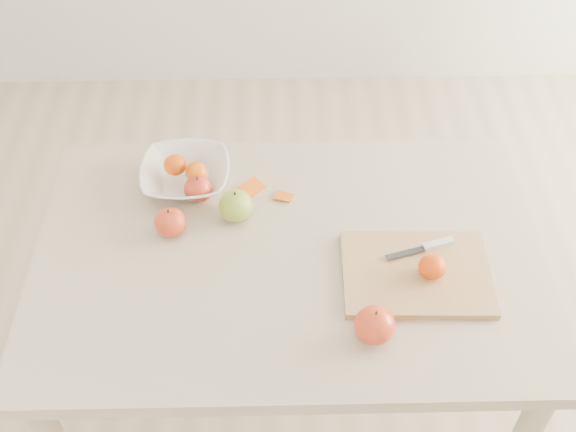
{
  "coord_description": "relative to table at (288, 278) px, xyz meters",
  "views": [
    {
      "loc": [
        -0.03,
        -1.11,
        2.03
      ],
      "look_at": [
        0.0,
        0.05,
        0.82
      ],
      "focal_mm": 45.0,
      "sensor_mm": 36.0,
      "label": 1
    }
  ],
  "objects": [
    {
      "name": "orange_peel_b",
      "position": [
        -0.01,
        0.18,
        0.1
      ],
      "size": [
        0.05,
        0.05,
        0.01
      ],
      "primitive_type": "cube",
      "rotation": [
        -0.14,
        0.0,
        -0.35
      ],
      "color": "#D8550F",
      "rests_on": "table"
    },
    {
      "name": "apple_green",
      "position": [
        -0.13,
        0.12,
        0.14
      ],
      "size": [
        0.08,
        0.08,
        0.08
      ],
      "primitive_type": "ellipsoid",
      "color": "#5C8620",
      "rests_on": "table"
    },
    {
      "name": "paring_knife",
      "position": [
        0.34,
        -0.01,
        0.12
      ],
      "size": [
        0.17,
        0.07,
        0.01
      ],
      "color": "silver",
      "rests_on": "cutting_board"
    },
    {
      "name": "cutting_board",
      "position": [
        0.29,
        -0.08,
        0.11
      ],
      "size": [
        0.34,
        0.25,
        0.02
      ],
      "primitive_type": "cube",
      "rotation": [
        0.0,
        0.0,
        -0.03
      ],
      "color": "tan",
      "rests_on": "table"
    },
    {
      "name": "apple_red_e",
      "position": [
        0.17,
        -0.24,
        0.14
      ],
      "size": [
        0.09,
        0.09,
        0.08
      ],
      "primitive_type": "ellipsoid",
      "color": "maroon",
      "rests_on": "table"
    },
    {
      "name": "bowl_tangerine_near",
      "position": [
        -0.28,
        0.25,
        0.15
      ],
      "size": [
        0.06,
        0.06,
        0.05
      ],
      "primitive_type": "ellipsoid",
      "color": "#D23A07",
      "rests_on": "fruit_bowl"
    },
    {
      "name": "board_tangerine",
      "position": [
        0.32,
        -0.09,
        0.14
      ],
      "size": [
        0.06,
        0.06,
        0.05
      ],
      "primitive_type": "ellipsoid",
      "color": "#CB3C07",
      "rests_on": "cutting_board"
    },
    {
      "name": "apple_red_b",
      "position": [
        -0.28,
        0.07,
        0.13
      ],
      "size": [
        0.08,
        0.08,
        0.07
      ],
      "primitive_type": "ellipsoid",
      "color": "#A61120",
      "rests_on": "table"
    },
    {
      "name": "bowl_tangerine_far",
      "position": [
        -0.23,
        0.23,
        0.15
      ],
      "size": [
        0.06,
        0.06,
        0.05
      ],
      "primitive_type": "ellipsoid",
      "color": "#D44707",
      "rests_on": "fruit_bowl"
    },
    {
      "name": "apple_red_a",
      "position": [
        -0.22,
        0.18,
        0.13
      ],
      "size": [
        0.07,
        0.07,
        0.07
      ],
      "primitive_type": "ellipsoid",
      "color": "maroon",
      "rests_on": "table"
    },
    {
      "name": "ground",
      "position": [
        0.0,
        0.0,
        -0.65
      ],
      "size": [
        3.5,
        3.5,
        0.0
      ],
      "primitive_type": "plane",
      "color": "#C6B293",
      "rests_on": "ground"
    },
    {
      "name": "fruit_bowl",
      "position": [
        -0.26,
        0.24,
        0.13
      ],
      "size": [
        0.23,
        0.23,
        0.06
      ],
      "primitive_type": "imported",
      "color": "white",
      "rests_on": "table"
    },
    {
      "name": "orange_peel_a",
      "position": [
        -0.09,
        0.21,
        0.1
      ],
      "size": [
        0.07,
        0.07,
        0.01
      ],
      "primitive_type": "cube",
      "rotation": [
        0.21,
        0.0,
        0.78
      ],
      "color": "#ED5B10",
      "rests_on": "table"
    },
    {
      "name": "table",
      "position": [
        0.0,
        0.0,
        0.0
      ],
      "size": [
        1.2,
        0.8,
        0.75
      ],
      "color": "beige",
      "rests_on": "ground"
    }
  ]
}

